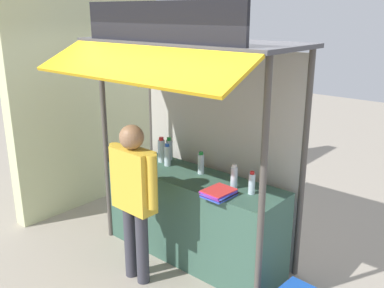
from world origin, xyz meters
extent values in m
plane|color=#9E9384|center=(0.00, 0.00, 0.00)|extent=(20.00, 20.00, 0.00)
cube|color=#385B4C|center=(0.00, 0.00, 0.47)|extent=(2.08, 0.61, 0.95)
cylinder|color=#4C4742|center=(-1.04, -0.30, 1.15)|extent=(0.06, 0.06, 2.30)
cylinder|color=#4C4742|center=(1.04, -0.30, 1.15)|extent=(0.06, 0.06, 2.30)
cylinder|color=#4C4742|center=(-1.04, 0.43, 1.15)|extent=(0.06, 0.06, 2.30)
cylinder|color=#4C4742|center=(1.04, 0.43, 1.15)|extent=(0.06, 0.06, 2.30)
cube|color=#B7B2A8|center=(0.00, 0.43, 1.12)|extent=(2.04, 0.04, 2.25)
cube|color=#3F3F44|center=(0.00, -0.04, 2.32)|extent=(2.28, 0.93, 0.04)
cube|color=gold|center=(0.00, -0.75, 2.18)|extent=(2.24, 0.51, 0.26)
cube|color=black|center=(0.00, -0.45, 2.51)|extent=(1.87, 0.04, 0.35)
cylinder|color=#59544C|center=(0.00, -0.40, 2.22)|extent=(1.97, 0.02, 0.02)
cylinder|color=silver|center=(0.52, 0.02, 1.05)|extent=(0.07, 0.07, 0.21)
cylinder|color=white|center=(0.52, 0.02, 1.18)|extent=(0.04, 0.04, 0.03)
cylinder|color=silver|center=(-0.54, 0.21, 1.06)|extent=(0.08, 0.08, 0.24)
cylinder|color=#198C33|center=(-0.54, 0.21, 1.20)|extent=(0.05, 0.05, 0.03)
cylinder|color=silver|center=(0.03, 0.11, 1.05)|extent=(0.07, 0.07, 0.21)
cylinder|color=#198C33|center=(0.03, 0.11, 1.17)|extent=(0.04, 0.04, 0.03)
cylinder|color=silver|center=(0.73, 0.02, 1.05)|extent=(0.06, 0.06, 0.20)
cylinder|color=red|center=(0.73, 0.02, 1.16)|extent=(0.04, 0.04, 0.03)
cylinder|color=silver|center=(-0.41, 0.06, 1.06)|extent=(0.07, 0.07, 0.23)
cylinder|color=blue|center=(-0.41, 0.06, 1.19)|extent=(0.05, 0.05, 0.03)
cylinder|color=silver|center=(-0.55, 0.10, 1.08)|extent=(0.08, 0.08, 0.26)
cylinder|color=red|center=(-0.55, 0.10, 1.22)|extent=(0.05, 0.05, 0.04)
cube|color=blue|center=(0.53, -0.23, 0.95)|extent=(0.24, 0.29, 0.01)
cube|color=black|center=(0.53, -0.22, 0.96)|extent=(0.24, 0.29, 0.01)
cube|color=purple|center=(0.52, -0.23, 0.97)|extent=(0.24, 0.29, 0.01)
cube|color=blue|center=(0.53, -0.22, 0.98)|extent=(0.25, 0.29, 0.01)
cube|color=purple|center=(0.52, -0.23, 0.99)|extent=(0.25, 0.30, 0.01)
cube|color=red|center=(0.52, -0.22, 1.00)|extent=(0.25, 0.29, 0.01)
cube|color=yellow|center=(-0.76, -0.17, 0.95)|extent=(0.20, 0.23, 0.01)
cube|color=green|center=(-0.75, -0.15, 0.97)|extent=(0.21, 0.24, 0.01)
cube|color=red|center=(-0.75, -0.15, 0.98)|extent=(0.19, 0.23, 0.01)
cube|color=blue|center=(-0.76, -0.17, 0.99)|extent=(0.20, 0.23, 0.01)
cube|color=yellow|center=(-0.75, -0.15, 1.00)|extent=(0.19, 0.23, 0.01)
cube|color=green|center=(-0.75, -0.15, 1.01)|extent=(0.19, 0.23, 0.01)
cube|color=blue|center=(-0.75, -0.15, 1.02)|extent=(0.19, 0.22, 0.01)
cylinder|color=#332D23|center=(0.42, -0.40, 2.15)|extent=(0.01, 0.01, 0.11)
cylinder|color=olive|center=(0.42, -0.40, 2.07)|extent=(0.04, 0.04, 0.04)
ellipsoid|color=#72AF43|center=(0.43, -0.40, 1.99)|extent=(0.03, 0.07, 0.16)
ellipsoid|color=#72AF43|center=(0.44, -0.38, 1.99)|extent=(0.07, 0.08, 0.16)
ellipsoid|color=#72AF43|center=(0.42, -0.37, 1.99)|extent=(0.09, 0.04, 0.16)
ellipsoid|color=#72AF43|center=(0.41, -0.38, 1.99)|extent=(0.07, 0.05, 0.16)
ellipsoid|color=#72AF43|center=(0.40, -0.40, 1.99)|extent=(0.04, 0.07, 0.16)
ellipsoid|color=#72AF43|center=(0.39, -0.41, 1.99)|extent=(0.05, 0.09, 0.16)
ellipsoid|color=#72AF43|center=(0.41, -0.42, 1.99)|extent=(0.07, 0.05, 0.16)
ellipsoid|color=#72AF43|center=(0.42, -0.43, 1.99)|extent=(0.09, 0.04, 0.16)
ellipsoid|color=#72AF43|center=(0.43, -0.42, 1.99)|extent=(0.07, 0.07, 0.16)
cylinder|color=#332D23|center=(-0.30, -0.40, 2.14)|extent=(0.01, 0.01, 0.13)
cylinder|color=olive|center=(-0.30, -0.40, 2.06)|extent=(0.04, 0.04, 0.04)
ellipsoid|color=gold|center=(-0.28, -0.40, 1.97)|extent=(0.04, 0.07, 0.16)
ellipsoid|color=gold|center=(-0.27, -0.39, 1.98)|extent=(0.07, 0.08, 0.16)
ellipsoid|color=gold|center=(-0.30, -0.38, 1.98)|extent=(0.08, 0.04, 0.16)
ellipsoid|color=gold|center=(-0.31, -0.39, 1.98)|extent=(0.07, 0.07, 0.16)
ellipsoid|color=gold|center=(-0.32, -0.41, 1.97)|extent=(0.04, 0.07, 0.16)
ellipsoid|color=gold|center=(-0.32, -0.42, 1.98)|extent=(0.07, 0.08, 0.16)
ellipsoid|color=gold|center=(-0.29, -0.43, 1.98)|extent=(0.08, 0.04, 0.16)
ellipsoid|color=gold|center=(-0.28, -0.42, 1.98)|extent=(0.07, 0.07, 0.16)
cylinder|color=#383842|center=(-0.22, -0.69, 0.39)|extent=(0.12, 0.12, 0.77)
cylinder|color=#383842|center=(-0.05, -0.69, 0.39)|extent=(0.12, 0.12, 0.77)
cube|color=gold|center=(-0.14, -0.69, 1.08)|extent=(0.46, 0.21, 0.61)
cylinder|color=gold|center=(-0.39, -0.69, 1.12)|extent=(0.10, 0.10, 0.52)
cylinder|color=gold|center=(0.12, -0.69, 1.12)|extent=(0.10, 0.10, 0.52)
sphere|color=#936B4C|center=(-0.14, -0.69, 1.50)|extent=(0.23, 0.23, 0.23)
cube|color=beige|center=(-2.10, 0.30, 1.67)|extent=(0.20, 2.40, 3.33)
camera|label=1|loc=(2.75, -3.18, 2.61)|focal=40.09mm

